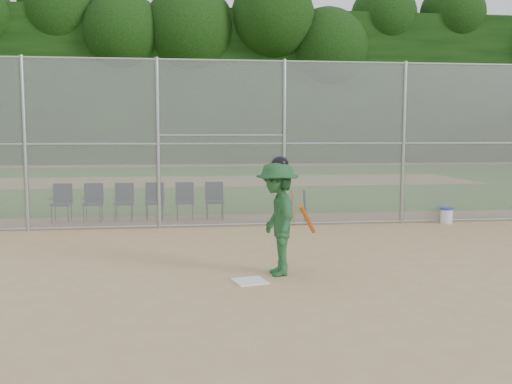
{
  "coord_description": "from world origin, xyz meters",
  "views": [
    {
      "loc": [
        -1.4,
        -8.58,
        2.27
      ],
      "look_at": [
        0.0,
        2.5,
        1.1
      ],
      "focal_mm": 40.0,
      "sensor_mm": 36.0,
      "label": 1
    }
  ],
  "objects": [
    {
      "name": "batter_at_plate",
      "position": [
        0.06,
        0.26,
        0.92
      ],
      "size": [
        0.97,
        1.33,
        1.9
      ],
      "color": "#205129",
      "rests_on": "ground"
    },
    {
      "name": "chair_3",
      "position": [
        -2.18,
        6.31,
        0.48
      ],
      "size": [
        0.54,
        0.52,
        0.96
      ],
      "primitive_type": null,
      "color": "#0F1C3A",
      "rests_on": "ground"
    },
    {
      "name": "treeline",
      "position": [
        0.0,
        20.0,
        5.5
      ],
      "size": [
        81.0,
        60.0,
        11.0
      ],
      "color": "black",
      "rests_on": "ground"
    },
    {
      "name": "chair_0",
      "position": [
        -4.52,
        6.31,
        0.48
      ],
      "size": [
        0.54,
        0.52,
        0.96
      ],
      "primitive_type": null,
      "color": "#0F1C3A",
      "rests_on": "ground"
    },
    {
      "name": "ground",
      "position": [
        0.0,
        0.0,
        0.0
      ],
      "size": [
        100.0,
        100.0,
        0.0
      ],
      "primitive_type": "plane",
      "color": "tan",
      "rests_on": "ground"
    },
    {
      "name": "spare_bats",
      "position": [
        1.42,
        5.23,
        0.42
      ],
      "size": [
        0.36,
        0.3,
        0.84
      ],
      "color": "#D84C14",
      "rests_on": "ground"
    },
    {
      "name": "water_cooler",
      "position": [
        5.1,
        4.83,
        0.2
      ],
      "size": [
        0.31,
        0.31,
        0.39
      ],
      "color": "white",
      "rests_on": "ground"
    },
    {
      "name": "chair_5",
      "position": [
        -0.62,
        6.31,
        0.48
      ],
      "size": [
        0.54,
        0.52,
        0.96
      ],
      "primitive_type": null,
      "color": "#0F1C3A",
      "rests_on": "ground"
    },
    {
      "name": "backstop_fence",
      "position": [
        0.0,
        5.0,
        2.07
      ],
      "size": [
        16.09,
        0.09,
        4.0
      ],
      "color": "gray",
      "rests_on": "ground"
    },
    {
      "name": "chair_1",
      "position": [
        -3.74,
        6.31,
        0.48
      ],
      "size": [
        0.54,
        0.52,
        0.96
      ],
      "primitive_type": null,
      "color": "#0F1C3A",
      "rests_on": "ground"
    },
    {
      "name": "chair_2",
      "position": [
        -2.96,
        6.31,
        0.48
      ],
      "size": [
        0.54,
        0.52,
        0.96
      ],
      "primitive_type": null,
      "color": "#0F1C3A",
      "rests_on": "ground"
    },
    {
      "name": "home_plate",
      "position": [
        -0.43,
        -0.13,
        0.01
      ],
      "size": [
        0.57,
        0.57,
        0.02
      ],
      "primitive_type": "cube",
      "rotation": [
        0.0,
        0.0,
        0.25
      ],
      "color": "white",
      "rests_on": "ground"
    },
    {
      "name": "grass_strip",
      "position": [
        0.0,
        18.0,
        0.01
      ],
      "size": [
        100.0,
        100.0,
        0.0
      ],
      "primitive_type": "plane",
      "color": "#326C20",
      "rests_on": "ground"
    },
    {
      "name": "chair_4",
      "position": [
        -1.4,
        6.31,
        0.48
      ],
      "size": [
        0.54,
        0.52,
        0.96
      ],
      "primitive_type": null,
      "color": "#0F1C3A",
      "rests_on": "ground"
    },
    {
      "name": "dirt_patch_far",
      "position": [
        0.0,
        18.0,
        0.01
      ],
      "size": [
        24.0,
        24.0,
        0.0
      ],
      "primitive_type": "plane",
      "color": "tan",
      "rests_on": "ground"
    }
  ]
}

